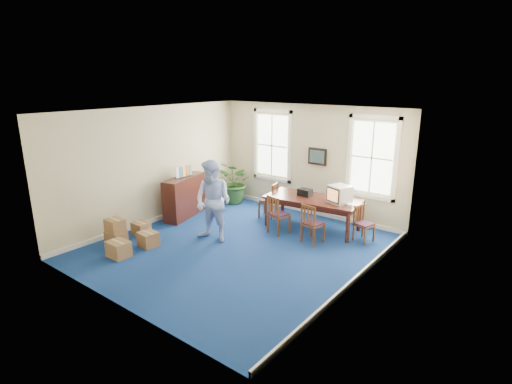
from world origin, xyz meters
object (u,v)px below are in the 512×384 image
Objects in this scene: crt_tv at (340,194)px; potted_plant at (235,182)px; credenza at (185,195)px; cardboard_boxes at (123,232)px; man at (213,202)px; chair_near_left at (279,214)px; conference_table at (312,213)px.

crt_tv is 3.88m from potted_plant.
credenza reaches higher than cardboard_boxes.
chair_near_left is at bearing 48.02° from man.
potted_plant is (0.33, 1.87, 0.05)m from credenza.
chair_near_left reaches higher than cardboard_boxes.
cardboard_boxes is (-3.72, -3.87, -0.72)m from crt_tv.
conference_table is at bearing 7.39° from credenza.
crt_tv is 0.52× the size of chair_near_left.
credenza is at bearing 100.56° from cardboard_boxes.
man is 2.15m from credenza.
man is 2.27m from cardboard_boxes.
credenza is 1.18× the size of potted_plant.
man is at bearing -59.01° from potted_plant.
credenza is (-2.93, -0.57, 0.12)m from chair_near_left.
conference_table is 2.41× the size of chair_near_left.
chair_near_left is (-1.24, -0.90, -0.55)m from crt_tv.
crt_tv is 0.44× the size of cardboard_boxes.
conference_table is at bearing -155.55° from crt_tv.
credenza is at bearing 23.83° from chair_near_left.
conference_table is 0.99m from chair_near_left.
man reaches higher than chair_near_left.
potted_plant reaches higher than cardboard_boxes.
cardboard_boxes is (-1.50, -1.57, -0.67)m from man.
crt_tv reaches higher than conference_table.
credenza is at bearing -140.52° from crt_tv.
conference_table is 3.15m from potted_plant.
chair_near_left is at bearing -4.00° from credenza.
conference_table is 1.55× the size of credenza.
chair_near_left is at bearing -123.92° from crt_tv.
cardboard_boxes is at bearing -134.44° from conference_table.
credenza is (-3.43, -1.41, 0.21)m from conference_table.
crt_tv is (0.73, 0.06, 0.64)m from conference_table.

